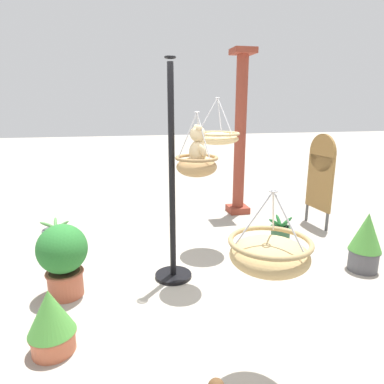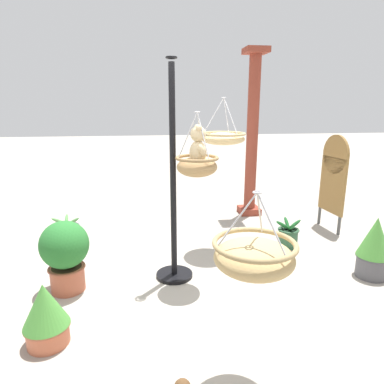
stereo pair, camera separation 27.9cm
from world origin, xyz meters
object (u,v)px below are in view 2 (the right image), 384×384
(teddy_bear, at_px, (199,148))
(potted_plant_bushy_green, at_px, (374,247))
(hanging_basket_right_low, at_px, (254,256))
(potted_plant_conical_shrub, at_px, (46,314))
(potted_plant_tall_leafy, at_px, (65,253))
(hanging_basket_with_teddy, at_px, (197,165))
(display_sign_board, at_px, (334,175))
(greenhouse_pillar_left, at_px, (252,138))
(display_pole_central, at_px, (174,215))
(hanging_basket_left_high, at_px, (223,138))
(potted_plant_small_succulent, at_px, (288,235))
(potted_plant_trailing_ivy, at_px, (67,229))

(teddy_bear, bearing_deg, potted_plant_bushy_green, 85.07)
(teddy_bear, distance_m, hanging_basket_right_low, 1.65)
(potted_plant_conical_shrub, bearing_deg, potted_plant_tall_leafy, -178.98)
(hanging_basket_with_teddy, height_order, potted_plant_bushy_green, hanging_basket_with_teddy)
(hanging_basket_right_low, relative_size, potted_plant_bushy_green, 0.77)
(display_sign_board, bearing_deg, greenhouse_pillar_left, -133.11)
(teddy_bear, relative_size, potted_plant_conical_shrub, 0.75)
(display_pole_central, relative_size, potted_plant_tall_leafy, 3.10)
(hanging_basket_left_high, height_order, greenhouse_pillar_left, greenhouse_pillar_left)
(potted_plant_bushy_green, height_order, display_sign_board, display_sign_board)
(hanging_basket_with_teddy, distance_m, greenhouse_pillar_left, 2.80)
(potted_plant_tall_leafy, xyz_separation_m, potted_plant_bushy_green, (0.18, 3.57, -0.07))
(display_pole_central, height_order, greenhouse_pillar_left, greenhouse_pillar_left)
(potted_plant_small_succulent, bearing_deg, hanging_basket_right_low, -29.22)
(potted_plant_small_succulent, distance_m, potted_plant_trailing_ivy, 3.42)
(display_pole_central, distance_m, display_sign_board, 3.00)
(display_pole_central, bearing_deg, potted_plant_trailing_ivy, -134.30)
(hanging_basket_right_low, distance_m, display_sign_board, 3.76)
(teddy_bear, xyz_separation_m, potted_plant_conical_shrub, (0.89, -1.47, -1.29))
(potted_plant_small_succulent, distance_m, potted_plant_conical_shrub, 3.39)
(potted_plant_trailing_ivy, bearing_deg, potted_plant_small_succulent, 75.27)
(potted_plant_bushy_green, bearing_deg, display_sign_board, 167.83)
(potted_plant_conical_shrub, bearing_deg, hanging_basket_with_teddy, 121.72)
(hanging_basket_right_low, xyz_separation_m, potted_plant_tall_leafy, (-1.55, -1.62, -0.58))
(greenhouse_pillar_left, height_order, potted_plant_bushy_green, greenhouse_pillar_left)
(hanging_basket_with_teddy, distance_m, teddy_bear, 0.19)
(potted_plant_bushy_green, bearing_deg, hanging_basket_left_high, -123.76)
(greenhouse_pillar_left, xyz_separation_m, display_sign_board, (1.00, 1.07, -0.51))
(hanging_basket_left_high, height_order, potted_plant_trailing_ivy, hanging_basket_left_high)
(hanging_basket_left_high, relative_size, display_sign_board, 0.39)
(hanging_basket_with_teddy, relative_size, teddy_bear, 1.62)
(greenhouse_pillar_left, bearing_deg, hanging_basket_left_high, -30.48)
(teddy_bear, bearing_deg, potted_plant_conical_shrub, -58.66)
(hanging_basket_left_high, distance_m, greenhouse_pillar_left, 1.78)
(potted_plant_trailing_ivy, bearing_deg, hanging_basket_with_teddy, 47.25)
(potted_plant_small_succulent, bearing_deg, potted_plant_bushy_green, 32.21)
(display_pole_central, distance_m, hanging_basket_left_high, 1.33)
(hanging_basket_left_high, height_order, display_sign_board, hanging_basket_left_high)
(hanging_basket_with_teddy, bearing_deg, display_sign_board, 120.12)
(potted_plant_small_succulent, bearing_deg, potted_plant_tall_leafy, -74.49)
(hanging_basket_with_teddy, xyz_separation_m, potted_plant_bushy_green, (0.18, 2.11, -1.00))
(potted_plant_tall_leafy, xyz_separation_m, potted_plant_conical_shrub, (0.90, 0.02, -0.17))
(teddy_bear, height_order, potted_plant_tall_leafy, teddy_bear)
(potted_plant_trailing_ivy, height_order, display_sign_board, display_sign_board)
(teddy_bear, relative_size, hanging_basket_right_low, 0.74)
(hanging_basket_with_teddy, relative_size, potted_plant_conical_shrub, 1.22)
(potted_plant_small_succulent, height_order, potted_plant_conical_shrub, potted_plant_conical_shrub)
(hanging_basket_with_teddy, relative_size, display_sign_board, 0.44)
(potted_plant_trailing_ivy, bearing_deg, greenhouse_pillar_left, 102.90)
(hanging_basket_with_teddy, distance_m, potted_plant_conical_shrub, 2.02)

